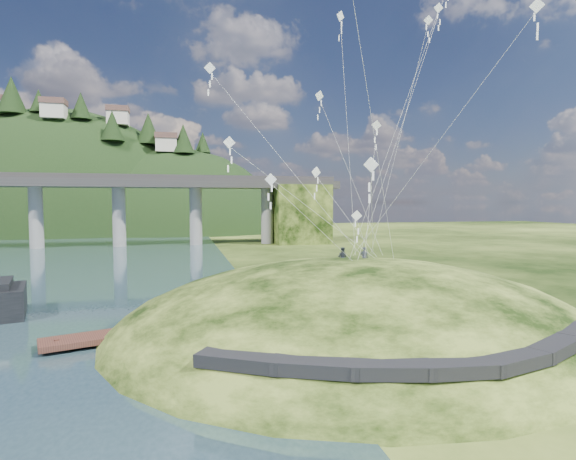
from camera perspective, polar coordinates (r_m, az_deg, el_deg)
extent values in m
plane|color=black|center=(29.61, -5.00, -14.48)|extent=(320.00, 320.00, 0.00)
ellipsoid|color=black|center=(33.93, 8.45, -14.80)|extent=(36.00, 32.00, 13.00)
cube|color=black|center=(21.25, -5.89, -16.06)|extent=(4.32, 3.62, 0.71)
cube|color=black|center=(20.31, 3.55, -16.81)|extent=(4.10, 2.97, 0.61)
cube|color=black|center=(20.49, 12.82, -16.73)|extent=(3.85, 2.37, 0.62)
cube|color=black|center=(21.58, 20.82, -15.94)|extent=(3.62, 1.83, 0.66)
cube|color=black|center=(23.47, 26.81, -14.47)|extent=(3.82, 2.27, 0.68)
cube|color=black|center=(26.06, 30.59, -12.57)|extent=(4.11, 2.97, 0.71)
cube|color=black|center=(29.17, 32.76, -10.89)|extent=(4.26, 3.43, 0.66)
cylinder|color=gray|center=(101.80, -29.35, 1.59)|extent=(2.60, 2.60, 13.00)
cylinder|color=gray|center=(98.68, -20.66, 1.77)|extent=(2.60, 2.60, 13.00)
cylinder|color=gray|center=(97.94, -11.63, 1.91)|extent=(2.60, 2.60, 13.00)
cylinder|color=gray|center=(99.64, -2.68, 2.00)|extent=(2.60, 2.60, 13.00)
cube|color=black|center=(101.31, 1.50, 2.03)|extent=(12.00, 11.00, 13.00)
ellipsoid|color=black|center=(158.72, -26.46, -2.32)|extent=(96.00, 68.00, 88.00)
ellipsoid|color=black|center=(147.11, -13.71, -4.05)|extent=(76.00, 56.00, 72.00)
cone|color=black|center=(152.66, -31.67, 14.38)|extent=(8.01, 8.01, 10.54)
cone|color=black|center=(149.91, -29.10, 14.14)|extent=(4.97, 4.97, 6.54)
cone|color=black|center=(145.18, -24.81, 14.14)|extent=(5.83, 5.83, 7.67)
cone|color=black|center=(137.86, -21.42, 12.24)|extent=(6.47, 6.47, 8.51)
cone|color=black|center=(143.85, -17.31, 12.20)|extent=(7.13, 7.13, 9.38)
cone|color=black|center=(138.17, -13.16, 11.23)|extent=(6.56, 6.56, 8.63)
cone|color=black|center=(143.85, -10.78, 10.87)|extent=(4.88, 4.88, 6.42)
cube|color=beige|center=(144.18, -27.59, 13.17)|extent=(6.00, 5.00, 4.00)
cube|color=brown|center=(144.67, -27.62, 14.23)|extent=(6.40, 5.40, 1.60)
cube|color=beige|center=(147.12, -20.78, 13.10)|extent=(6.00, 5.00, 4.00)
cube|color=brown|center=(147.60, -20.81, 14.13)|extent=(6.40, 5.40, 1.60)
cube|color=beige|center=(138.93, -15.20, 10.33)|extent=(6.00, 5.00, 4.00)
cube|color=brown|center=(139.28, -15.22, 11.43)|extent=(6.40, 5.40, 1.60)
cube|color=#391D17|center=(32.79, -16.19, -11.97)|extent=(14.49, 6.49, 0.36)
cylinder|color=#391D17|center=(31.95, -27.31, -13.12)|extent=(0.31, 0.31, 1.03)
cylinder|color=#391D17|center=(32.25, -21.66, -12.82)|extent=(0.31, 0.31, 1.03)
cylinder|color=#391D17|center=(32.85, -16.19, -12.40)|extent=(0.31, 0.31, 1.03)
cylinder|color=#391D17|center=(33.73, -10.97, -11.91)|extent=(0.31, 0.31, 1.03)
cylinder|color=#391D17|center=(34.86, -6.08, -11.35)|extent=(0.31, 0.31, 1.03)
imported|color=#282C35|center=(34.58, 9.65, -2.12)|extent=(0.71, 0.59, 1.66)
imported|color=#282C35|center=(34.90, 6.93, -2.17)|extent=(0.97, 0.96, 1.58)
cube|color=white|center=(35.17, 3.59, 7.33)|extent=(0.82, 0.38, 0.87)
cube|color=white|center=(35.13, 3.58, 6.32)|extent=(0.11, 0.08, 0.51)
cube|color=white|center=(35.11, 3.58, 5.31)|extent=(0.11, 0.08, 0.51)
cube|color=white|center=(35.09, 3.58, 4.31)|extent=(0.11, 0.08, 0.51)
cube|color=white|center=(31.65, 29.06, 23.65)|extent=(0.60, 0.59, 0.77)
cube|color=white|center=(31.46, 29.03, 22.67)|extent=(0.10, 0.06, 0.47)
cube|color=white|center=(31.27, 29.00, 21.69)|extent=(0.10, 0.06, 0.47)
cube|color=white|center=(31.09, 28.96, 20.69)|extent=(0.10, 0.06, 0.47)
cube|color=white|center=(40.26, 19.53, 25.27)|extent=(0.10, 0.03, 0.43)
cube|color=white|center=(25.77, 10.50, 8.16)|extent=(0.66, 0.67, 0.87)
cube|color=white|center=(25.72, 10.49, 6.76)|extent=(0.11, 0.08, 0.52)
cube|color=white|center=(25.70, 10.47, 5.36)|extent=(0.11, 0.08, 0.52)
cube|color=white|center=(25.68, 10.46, 3.95)|extent=(0.11, 0.08, 0.52)
cube|color=white|center=(37.72, 11.16, 12.93)|extent=(0.81, 0.31, 0.79)
cube|color=white|center=(37.63, 11.15, 12.06)|extent=(0.11, 0.04, 0.47)
cube|color=white|center=(37.54, 11.14, 11.18)|extent=(0.11, 0.04, 0.47)
cube|color=white|center=(37.47, 11.13, 10.31)|extent=(0.11, 0.04, 0.47)
cube|color=white|center=(27.51, -7.48, 10.97)|extent=(0.74, 0.17, 0.73)
cube|color=white|center=(27.45, -7.47, 9.89)|extent=(0.10, 0.05, 0.43)
cube|color=white|center=(27.39, -7.46, 8.81)|extent=(0.10, 0.05, 0.43)
cube|color=white|center=(27.35, -7.45, 7.72)|extent=(0.10, 0.05, 0.43)
cube|color=white|center=(36.61, 18.57, 25.18)|extent=(0.67, 0.22, 0.66)
cube|color=white|center=(36.43, 18.56, 24.48)|extent=(0.09, 0.03, 0.39)
cube|color=white|center=(36.26, 18.54, 23.78)|extent=(0.09, 0.03, 0.39)
cube|color=white|center=(36.10, 18.52, 23.07)|extent=(0.09, 0.03, 0.39)
cube|color=white|center=(35.84, 4.01, 16.64)|extent=(0.74, 0.31, 0.75)
cube|color=white|center=(35.71, 4.00, 15.78)|extent=(0.09, 0.08, 0.45)
cube|color=white|center=(35.60, 4.00, 14.92)|extent=(0.09, 0.08, 0.45)
cube|color=white|center=(35.50, 3.99, 14.04)|extent=(0.09, 0.08, 0.45)
cube|color=white|center=(39.27, 17.40, 24.09)|extent=(0.65, 0.34, 0.68)
cube|color=white|center=(39.10, 17.39, 23.41)|extent=(0.09, 0.03, 0.41)
cube|color=white|center=(38.93, 17.37, 22.72)|extent=(0.09, 0.03, 0.41)
cube|color=white|center=(38.77, 17.36, 22.03)|extent=(0.09, 0.03, 0.41)
cube|color=white|center=(29.79, 8.71, 1.81)|extent=(0.73, 0.19, 0.72)
cube|color=white|center=(29.81, 8.70, 0.82)|extent=(0.10, 0.03, 0.42)
cube|color=white|center=(29.84, 8.70, -0.17)|extent=(0.10, 0.03, 0.42)
cube|color=white|center=(29.87, 8.69, -1.16)|extent=(0.10, 0.03, 0.42)
cube|color=white|center=(37.31, 6.67, 25.37)|extent=(0.72, 0.38, 0.77)
cube|color=white|center=(37.11, 6.66, 24.57)|extent=(0.09, 0.08, 0.45)
cube|color=white|center=(36.91, 6.66, 23.77)|extent=(0.09, 0.08, 0.45)
cube|color=white|center=(36.72, 6.65, 22.97)|extent=(0.09, 0.08, 0.45)
cube|color=white|center=(25.38, -2.21, 6.44)|extent=(0.64, 0.33, 0.69)
cube|color=white|center=(25.36, -2.20, 5.33)|extent=(0.09, 0.04, 0.40)
cube|color=white|center=(25.35, -2.20, 4.22)|extent=(0.09, 0.04, 0.40)
cube|color=white|center=(25.35, -2.20, 3.11)|extent=(0.09, 0.04, 0.40)
cube|color=white|center=(36.99, -9.90, 19.61)|extent=(0.88, 0.25, 0.87)
cube|color=white|center=(36.82, -9.89, 18.68)|extent=(0.12, 0.04, 0.51)
cube|color=white|center=(36.67, -9.88, 17.74)|extent=(0.12, 0.04, 0.51)
cube|color=white|center=(36.52, -9.87, 16.79)|extent=(0.12, 0.04, 0.51)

